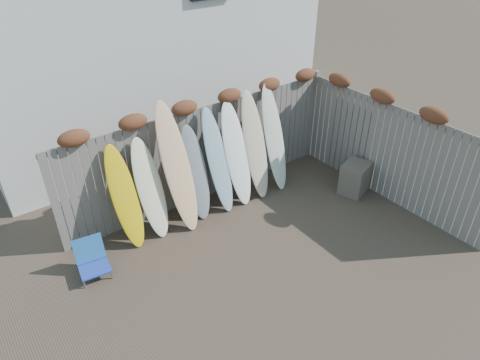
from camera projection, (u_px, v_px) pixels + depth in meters
ground at (281, 258)px, 7.47m from camera, size 80.00×80.00×0.00m
back_fence at (207, 145)px, 8.47m from camera, size 6.05×0.28×2.24m
right_fence at (389, 146)px, 8.51m from camera, size 0.28×4.40×2.24m
house at (128, 2)px, 10.38m from camera, size 8.50×5.50×6.33m
beach_chair at (92, 259)px, 7.03m from camera, size 0.54×0.57×0.64m
wooden_crate at (355, 178)px, 9.02m from camera, size 0.70×0.63×0.68m
lattice_panel at (350, 139)px, 9.37m from camera, size 0.08×1.15×1.73m
surfboard_0 at (125, 198)px, 7.39m from camera, size 0.51×0.70×1.87m
surfboard_1 at (150, 189)px, 7.62m from camera, size 0.53×0.69×1.86m
surfboard_2 at (177, 168)px, 7.69m from camera, size 0.60×0.88×2.40m
surfboard_3 at (195, 173)px, 8.10m from camera, size 0.53×0.69×1.82m
surfboard_4 at (218, 161)px, 8.24m from camera, size 0.52×0.77×2.06m
surfboard_5 at (236, 154)px, 8.46m from camera, size 0.53×0.74×2.07m
surfboard_6 at (255, 146)px, 8.65m from camera, size 0.52×0.79×2.17m
surfboard_7 at (274, 138)px, 8.90m from camera, size 0.47×0.78×2.20m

